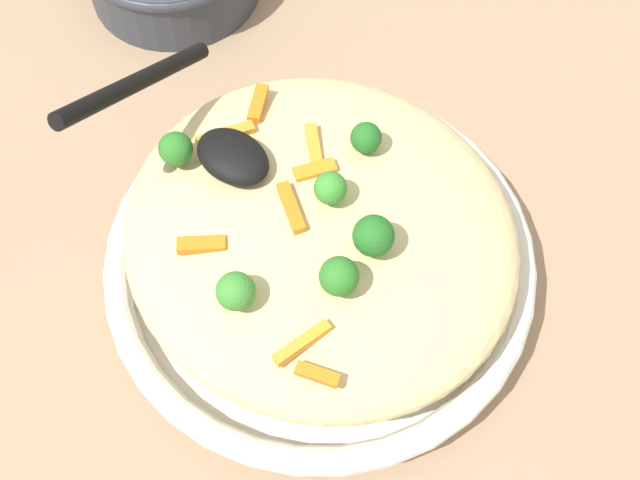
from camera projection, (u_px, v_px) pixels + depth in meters
ground_plane at (320, 278)px, 0.62m from camera, size 2.40×2.40×0.00m
serving_bowl at (320, 264)px, 0.60m from camera, size 0.32×0.32×0.05m
pasta_mound at (320, 233)px, 0.56m from camera, size 0.29×0.27×0.06m
carrot_piece_0 at (317, 374)px, 0.48m from camera, size 0.03×0.02×0.01m
carrot_piece_1 at (291, 208)px, 0.53m from camera, size 0.04×0.03×0.01m
carrot_piece_2 at (225, 136)px, 0.57m from camera, size 0.03×0.04×0.01m
carrot_piece_3 at (302, 343)px, 0.49m from camera, size 0.02×0.04×0.01m
carrot_piece_4 at (315, 170)px, 0.55m from camera, size 0.02×0.03×0.01m
carrot_piece_5 at (258, 104)px, 0.58m from camera, size 0.02×0.03×0.01m
carrot_piece_6 at (202, 245)px, 0.52m from camera, size 0.03×0.03×0.01m
carrot_piece_7 at (314, 147)px, 0.56m from camera, size 0.03×0.03×0.01m
broccoli_floret_0 at (331, 189)px, 0.52m from camera, size 0.02×0.02×0.03m
broccoli_floret_1 at (370, 241)px, 0.50m from camera, size 0.03×0.03×0.03m
broccoli_floret_2 at (339, 277)px, 0.49m from camera, size 0.03×0.03×0.03m
broccoli_floret_3 at (176, 149)px, 0.55m from camera, size 0.02×0.02×0.03m
broccoli_floret_4 at (237, 293)px, 0.49m from camera, size 0.03×0.03×0.03m
broccoli_floret_5 at (366, 138)px, 0.55m from camera, size 0.02×0.02×0.02m
serving_spoon at (199, 130)px, 0.54m from camera, size 0.12×0.14×0.09m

